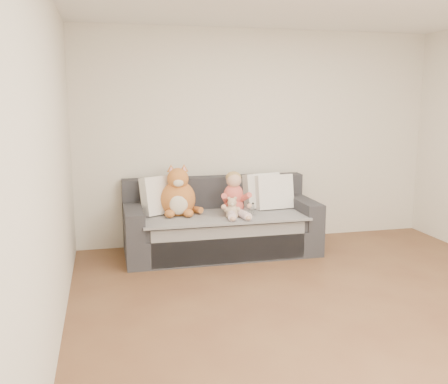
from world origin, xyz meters
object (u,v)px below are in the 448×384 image
plush_cat (178,196)px  teddy_bear (232,209)px  sofa (220,226)px  toddler (234,197)px  sippy_cup (234,209)px

plush_cat → teddy_bear: size_ratio=2.57×
sofa → teddy_bear: sofa is taller
toddler → teddy_bear: (-0.05, -0.09, -0.11)m
plush_cat → sippy_cup: plush_cat is taller
toddler → teddy_bear: toddler is taller
sofa → toddler: (0.13, -0.15, 0.37)m
teddy_bear → sippy_cup: (0.04, 0.08, -0.03)m
sofa → teddy_bear: bearing=-72.4°
plush_cat → sippy_cup: (0.61, -0.16, -0.15)m
toddler → sippy_cup: bearing=-133.1°
toddler → teddy_bear: 0.16m
sofa → teddy_bear: (0.08, -0.25, 0.26)m
sofa → sippy_cup: size_ratio=17.07×
plush_cat → teddy_bear: bearing=-17.9°
teddy_bear → sippy_cup: 0.10m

